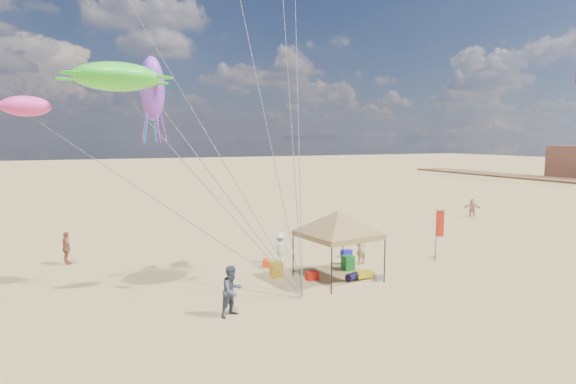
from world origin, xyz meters
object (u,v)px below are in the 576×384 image
(canopy_tent, at_px, (338,213))
(person_near_b, at_px, (232,291))
(cooler_red, at_px, (312,276))
(person_near_c, at_px, (280,248))
(cooler_blue, at_px, (346,253))
(person_far_a, at_px, (67,248))
(chair_yellow, at_px, (276,270))
(person_far_c, at_px, (472,208))
(chair_green, at_px, (348,263))
(beach_cart, at_px, (364,274))
(person_near_a, at_px, (361,248))
(feather_flag, at_px, (439,227))

(canopy_tent, bearing_deg, person_near_b, -158.69)
(cooler_red, distance_m, person_near_c, 3.31)
(person_near_b, bearing_deg, cooler_red, 5.78)
(cooler_blue, distance_m, person_far_a, 14.46)
(cooler_blue, xyz_separation_m, chair_yellow, (-4.95, -1.88, 0.16))
(cooler_red, xyz_separation_m, person_far_c, (19.99, 10.01, 0.55))
(chair_green, bearing_deg, beach_cart, -92.95)
(beach_cart, height_order, person_near_a, person_near_a)
(feather_flag, xyz_separation_m, chair_green, (-5.08, 0.63, -1.50))
(person_near_b, relative_size, person_far_c, 1.25)
(cooler_red, height_order, person_far_c, person_far_c)
(feather_flag, xyz_separation_m, person_near_b, (-12.06, -2.78, -0.92))
(person_far_c, bearing_deg, chair_yellow, -110.75)
(canopy_tent, xyz_separation_m, person_far_c, (18.93, 10.47, -2.30))
(person_near_b, bearing_deg, beach_cart, -9.01)
(canopy_tent, xyz_separation_m, chair_yellow, (-2.39, 1.51, -2.68))
(person_near_c, bearing_deg, chair_green, 141.96)
(canopy_tent, bearing_deg, person_far_a, 144.37)
(feather_flag, distance_m, person_far_a, 19.03)
(person_near_a, distance_m, person_far_c, 18.68)
(beach_cart, height_order, person_near_c, person_near_c)
(feather_flag, bearing_deg, chair_green, 172.91)
(person_near_a, bearing_deg, person_near_c, -38.76)
(person_far_a, bearing_deg, beach_cart, -140.59)
(feather_flag, xyz_separation_m, person_near_a, (-3.96, 1.21, -1.00))
(canopy_tent, xyz_separation_m, cooler_red, (-1.07, 0.46, -2.84))
(canopy_tent, xyz_separation_m, cooler_blue, (2.56, 3.40, -2.84))
(cooler_red, xyz_separation_m, beach_cart, (2.26, -0.80, 0.01))
(person_far_a, bearing_deg, person_near_a, -131.25)
(canopy_tent, distance_m, person_near_a, 3.70)
(chair_yellow, height_order, beach_cart, chair_yellow)
(chair_yellow, xyz_separation_m, person_far_c, (21.31, 8.96, 0.39))
(feather_flag, height_order, beach_cart, feather_flag)
(canopy_tent, bearing_deg, person_near_a, 36.36)
(cooler_red, bearing_deg, person_far_c, 26.59)
(beach_cart, height_order, person_far_a, person_far_a)
(person_near_b, height_order, person_far_a, person_near_b)
(cooler_blue, height_order, person_far_c, person_far_c)
(canopy_tent, relative_size, feather_flag, 2.14)
(cooler_blue, distance_m, beach_cart, 3.98)
(cooler_blue, bearing_deg, feather_flag, -36.82)
(person_near_a, bearing_deg, person_near_b, 15.71)
(feather_flag, xyz_separation_m, chair_yellow, (-8.74, 0.96, -1.50))
(person_near_b, xyz_separation_m, person_far_c, (24.64, 12.69, -0.19))
(canopy_tent, distance_m, person_far_a, 13.88)
(cooler_red, bearing_deg, person_near_b, -149.95)
(beach_cart, bearing_deg, cooler_blue, 69.97)
(person_near_c, bearing_deg, person_far_a, -16.07)
(person_near_c, xyz_separation_m, person_far_c, (20.15, 6.76, -0.05))
(feather_flag, bearing_deg, cooler_red, -179.26)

